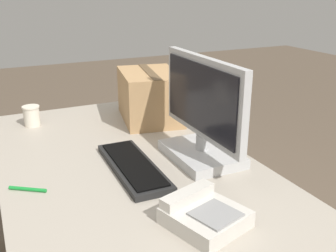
% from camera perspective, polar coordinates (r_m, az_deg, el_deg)
% --- Properties ---
extents(monitor, '(0.52, 0.22, 0.39)m').
position_cam_1_polar(monitor, '(1.46, 4.98, 1.15)').
color(monitor, '#B7B7B7').
rests_on(monitor, office_desk).
extents(keyboard, '(0.45, 0.15, 0.03)m').
position_cam_1_polar(keyboard, '(1.42, -5.18, -5.86)').
color(keyboard, black).
rests_on(keyboard, office_desk).
extents(desk_phone, '(0.24, 0.24, 0.08)m').
position_cam_1_polar(desk_phone, '(1.12, 5.19, -12.69)').
color(desk_phone, beige).
rests_on(desk_phone, office_desk).
extents(paper_cup_left, '(0.08, 0.08, 0.10)m').
position_cam_1_polar(paper_cup_left, '(1.94, -19.18, 1.40)').
color(paper_cup_left, beige).
rests_on(paper_cup_left, office_desk).
extents(cardboard_box, '(0.42, 0.33, 0.24)m').
position_cam_1_polar(cardboard_box, '(1.91, -2.64, 4.39)').
color(cardboard_box, tan).
rests_on(cardboard_box, office_desk).
extents(pen_marker, '(0.08, 0.11, 0.01)m').
position_cam_1_polar(pen_marker, '(1.36, -19.70, -8.62)').
color(pen_marker, '#198C33').
rests_on(pen_marker, office_desk).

